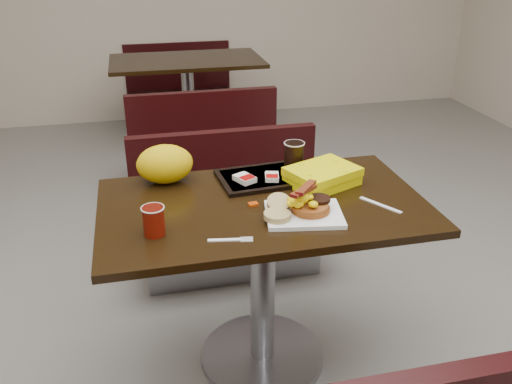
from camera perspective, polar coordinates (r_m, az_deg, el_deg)
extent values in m
cube|color=gray|center=(2.42, 0.66, -17.21)|extent=(6.00, 7.00, 0.01)
cube|color=white|center=(1.89, 5.12, -2.38)|extent=(0.30, 0.25, 0.02)
cylinder|color=#9C4C1A|center=(1.90, 5.79, -1.59)|extent=(0.16, 0.16, 0.03)
cylinder|color=black|center=(1.91, 6.75, -0.74)|extent=(0.10, 0.10, 0.01)
ellipsoid|color=yellow|center=(1.86, 4.85, -0.74)|extent=(0.11, 0.10, 0.05)
cylinder|color=tan|center=(1.84, 2.26, -2.52)|extent=(0.12, 0.12, 0.02)
cylinder|color=tan|center=(1.90, 2.42, -1.15)|extent=(0.10, 0.10, 0.05)
cylinder|color=#951405|center=(1.79, -10.81, -3.04)|extent=(0.08, 0.08, 0.10)
cube|color=white|center=(2.02, 13.08, -1.34)|extent=(0.10, 0.16, 0.00)
cube|color=#A53307|center=(1.96, -0.30, -1.30)|extent=(0.04, 0.03, 0.01)
cube|color=#8C0504|center=(1.97, 2.49, -1.20)|extent=(0.04, 0.03, 0.01)
cube|color=black|center=(2.17, 0.75, 1.54)|extent=(0.37, 0.28, 0.02)
cube|color=silver|center=(2.11, -1.22, 1.43)|extent=(0.09, 0.10, 0.02)
cube|color=silver|center=(2.13, 1.70, 1.62)|extent=(0.07, 0.08, 0.02)
cylinder|color=black|center=(2.22, 4.06, 3.90)|extent=(0.09, 0.09, 0.11)
cube|color=#DAD003|center=(2.13, 7.07, 1.70)|extent=(0.32, 0.28, 0.07)
ellipsoid|color=#D49A07|center=(2.15, -9.67, 2.96)|extent=(0.25, 0.20, 0.15)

